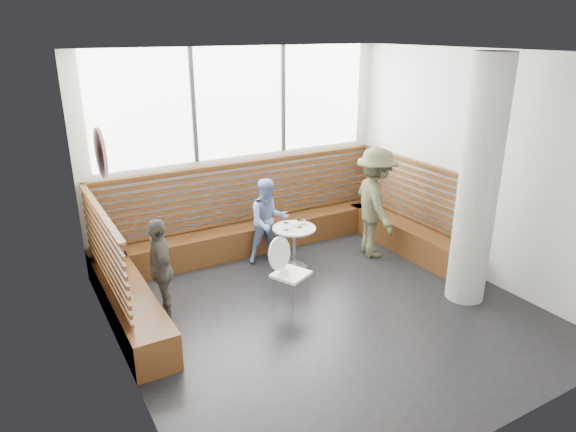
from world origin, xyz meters
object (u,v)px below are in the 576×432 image
child_back (269,221)px  child_left (160,268)px  adult_man (375,203)px  concrete_column (479,184)px  cafe_chair (288,266)px  cafe_table (294,239)px

child_back → child_left: bearing=-149.1°
adult_man → child_left: (-3.48, -0.15, -0.22)m
concrete_column → child_left: bearing=156.8°
adult_man → child_back: (-1.56, 0.62, -0.21)m
concrete_column → child_left: size_ratio=2.45×
concrete_column → child_left: concrete_column is taller
concrete_column → cafe_chair: 2.63m
child_left → cafe_chair: bearing=77.5°
cafe_table → child_back: size_ratio=0.50×
cafe_chair → adult_man: (1.96, 0.68, 0.34)m
concrete_column → adult_man: 1.89m
adult_man → child_back: 1.69m
adult_man → child_left: 3.49m
cafe_table → child_left: (-2.12, -0.34, 0.18)m
concrete_column → cafe_chair: size_ratio=3.48×
cafe_table → child_left: size_ratio=0.51×
cafe_table → child_left: 2.15m
adult_man → child_back: adult_man is taller
cafe_table → adult_man: 1.43m
cafe_chair → child_back: (0.40, 1.30, 0.13)m
adult_man → cafe_table: bearing=100.0°
child_back → adult_man: bearing=-12.6°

